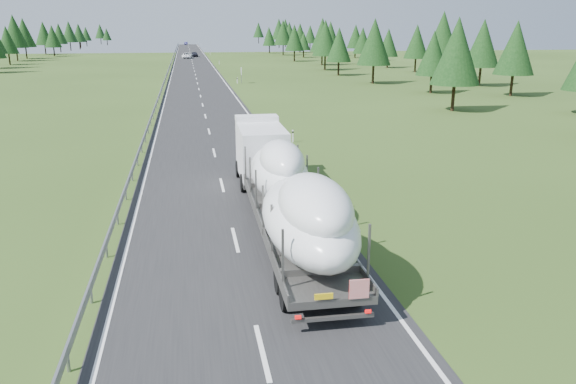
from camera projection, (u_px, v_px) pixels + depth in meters
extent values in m
plane|color=#2B4316|center=(262.00, 352.00, 16.13)|extent=(400.00, 400.00, 0.00)
cube|color=black|center=(195.00, 74.00, 110.55)|extent=(10.00, 400.00, 0.02)
cube|color=slate|center=(168.00, 72.00, 109.49)|extent=(0.08, 400.00, 0.32)
cylinder|color=slate|center=(68.00, 362.00, 15.16)|extent=(0.10, 0.10, 0.60)
cube|color=silver|center=(293.00, 136.00, 45.41)|extent=(0.12, 0.07, 1.00)
cube|color=black|center=(293.00, 132.00, 45.32)|extent=(0.13, 0.08, 0.12)
cube|color=silver|center=(237.00, 80.00, 92.63)|extent=(0.12, 0.07, 1.00)
cube|color=black|center=(237.00, 78.00, 92.54)|extent=(0.13, 0.08, 0.12)
cube|color=silver|center=(219.00, 62.00, 139.84)|extent=(0.12, 0.07, 1.00)
cube|color=black|center=(219.00, 61.00, 139.75)|extent=(0.13, 0.08, 0.12)
cube|color=silver|center=(210.00, 53.00, 187.05)|extent=(0.12, 0.07, 1.00)
cube|color=black|center=(210.00, 52.00, 186.96)|extent=(0.13, 0.08, 0.12)
cube|color=silver|center=(205.00, 48.00, 234.26)|extent=(0.12, 0.07, 1.00)
cube|color=black|center=(205.00, 47.00, 234.17)|extent=(0.13, 0.08, 0.12)
cube|color=silver|center=(201.00, 44.00, 281.47)|extent=(0.12, 0.07, 1.00)
cube|color=black|center=(201.00, 44.00, 281.38)|extent=(0.13, 0.08, 0.12)
cube|color=silver|center=(199.00, 42.00, 328.68)|extent=(0.12, 0.07, 1.00)
cube|color=black|center=(199.00, 41.00, 328.59)|extent=(0.13, 0.08, 0.12)
cylinder|color=slate|center=(241.00, 77.00, 92.60)|extent=(0.08, 0.08, 2.00)
cube|color=silver|center=(241.00, 71.00, 92.32)|extent=(0.05, 0.90, 1.20)
cylinder|color=black|center=(512.00, 83.00, 75.49)|extent=(0.36, 0.36, 3.37)
cone|color=black|center=(516.00, 48.00, 74.16)|extent=(5.24, 5.24, 7.02)
cylinder|color=black|center=(480.00, 75.00, 88.27)|extent=(0.36, 0.36, 3.49)
cone|color=black|center=(483.00, 43.00, 86.89)|extent=(5.43, 5.43, 7.27)
cylinder|color=black|center=(440.00, 68.00, 100.17)|extent=(0.36, 0.36, 3.99)
cone|color=black|center=(443.00, 35.00, 98.60)|extent=(6.21, 6.21, 8.31)
cylinder|color=black|center=(415.00, 64.00, 115.65)|extent=(0.36, 0.36, 3.25)
cone|color=black|center=(417.00, 41.00, 114.37)|extent=(5.06, 5.06, 6.77)
cylinder|color=black|center=(387.00, 61.00, 127.61)|extent=(0.36, 0.36, 2.97)
cone|color=black|center=(388.00, 42.00, 126.45)|extent=(4.62, 4.62, 6.19)
cylinder|color=black|center=(362.00, 58.00, 140.27)|extent=(0.36, 0.36, 3.06)
cone|color=black|center=(363.00, 40.00, 139.06)|extent=(4.76, 4.76, 6.37)
cylinder|color=black|center=(372.00, 55.00, 153.46)|extent=(0.36, 0.36, 3.17)
cone|color=black|center=(372.00, 38.00, 152.22)|extent=(4.94, 4.94, 6.61)
cylinder|color=black|center=(355.00, 52.00, 168.92)|extent=(0.36, 0.36, 3.33)
cone|color=black|center=(356.00, 36.00, 167.61)|extent=(5.18, 5.18, 6.94)
cylinder|color=black|center=(330.00, 50.00, 179.34)|extent=(0.36, 0.36, 3.67)
cone|color=black|center=(331.00, 34.00, 177.90)|extent=(5.70, 5.70, 7.64)
cylinder|color=black|center=(330.00, 49.00, 192.02)|extent=(0.36, 0.36, 3.38)
cone|color=black|center=(330.00, 35.00, 190.69)|extent=(5.26, 5.26, 7.05)
cylinder|color=black|center=(300.00, 48.00, 203.53)|extent=(0.36, 0.36, 3.52)
cone|color=black|center=(300.00, 34.00, 202.15)|extent=(5.47, 5.47, 7.33)
cylinder|color=black|center=(310.00, 46.00, 220.94)|extent=(0.36, 0.36, 3.31)
cone|color=black|center=(310.00, 34.00, 219.65)|extent=(5.14, 5.14, 6.89)
cylinder|color=black|center=(289.00, 45.00, 233.00)|extent=(0.36, 0.36, 3.78)
cone|color=black|center=(289.00, 32.00, 231.51)|extent=(5.88, 5.88, 7.87)
cylinder|color=black|center=(279.00, 43.00, 246.65)|extent=(0.36, 0.36, 4.28)
cone|color=black|center=(279.00, 29.00, 244.97)|extent=(6.65, 6.65, 8.91)
cylinder|color=black|center=(285.00, 42.00, 258.78)|extent=(0.36, 0.36, 4.28)
cone|color=black|center=(285.00, 29.00, 257.10)|extent=(6.66, 6.66, 8.92)
cylinder|color=black|center=(286.00, 42.00, 272.74)|extent=(0.36, 0.36, 3.92)
cone|color=black|center=(286.00, 30.00, 271.20)|extent=(6.09, 6.09, 8.16)
cylinder|color=black|center=(269.00, 42.00, 283.44)|extent=(0.36, 0.36, 3.07)
cone|color=black|center=(269.00, 33.00, 282.24)|extent=(4.77, 4.77, 6.39)
cylinder|color=black|center=(278.00, 41.00, 298.29)|extent=(0.36, 0.36, 3.14)
cone|color=black|center=(278.00, 33.00, 297.05)|extent=(4.88, 4.88, 6.53)
cylinder|color=black|center=(259.00, 40.00, 313.75)|extent=(0.36, 0.36, 3.90)
cone|color=black|center=(258.00, 30.00, 312.22)|extent=(6.07, 6.07, 8.13)
cylinder|color=black|center=(453.00, 95.00, 61.88)|extent=(0.36, 0.36, 3.44)
cone|color=black|center=(457.00, 51.00, 60.53)|extent=(5.35, 5.35, 7.17)
cylinder|color=black|center=(431.00, 83.00, 78.83)|extent=(0.36, 0.36, 2.91)
cone|color=black|center=(433.00, 53.00, 77.69)|extent=(4.53, 4.53, 6.07)
cylinder|color=black|center=(373.00, 73.00, 91.98)|extent=(0.36, 0.36, 3.55)
cone|color=black|center=(374.00, 42.00, 90.58)|extent=(5.52, 5.52, 7.39)
cylinder|color=black|center=(338.00, 67.00, 107.57)|extent=(0.36, 0.36, 3.05)
cone|color=black|center=(339.00, 45.00, 106.37)|extent=(4.75, 4.75, 6.36)
cylinder|color=black|center=(325.00, 62.00, 120.87)|extent=(0.36, 0.36, 3.58)
cone|color=black|center=(325.00, 38.00, 119.47)|extent=(5.57, 5.57, 7.46)
cylinder|color=black|center=(322.00, 57.00, 136.86)|extent=(0.36, 0.36, 3.81)
cone|color=black|center=(322.00, 35.00, 135.36)|extent=(5.92, 5.92, 7.93)
cylinder|color=black|center=(294.00, 55.00, 151.45)|extent=(0.36, 0.36, 3.29)
cone|color=black|center=(294.00, 38.00, 150.16)|extent=(5.12, 5.12, 6.86)
cylinder|color=black|center=(304.00, 53.00, 170.56)|extent=(0.36, 0.36, 2.60)
cone|color=black|center=(304.00, 41.00, 169.54)|extent=(4.04, 4.04, 5.42)
cylinder|color=black|center=(283.00, 49.00, 184.42)|extent=(0.36, 0.36, 3.84)
cone|color=black|center=(283.00, 32.00, 182.91)|extent=(5.98, 5.98, 8.00)
cylinder|color=black|center=(269.00, 49.00, 198.98)|extent=(0.36, 0.36, 3.02)
cone|color=black|center=(269.00, 37.00, 197.80)|extent=(4.69, 4.69, 6.28)
cylinder|color=black|center=(9.00, 58.00, 137.80)|extent=(0.36, 0.36, 3.17)
cone|color=black|center=(7.00, 40.00, 136.56)|extent=(4.94, 4.94, 6.61)
cylinder|color=black|center=(17.00, 53.00, 152.68)|extent=(0.36, 0.36, 4.19)
cone|color=black|center=(14.00, 31.00, 151.04)|extent=(6.52, 6.52, 8.73)
cylinder|color=black|center=(26.00, 52.00, 163.88)|extent=(0.36, 0.36, 3.93)
cone|color=black|center=(24.00, 32.00, 162.34)|extent=(6.12, 6.12, 8.20)
cylinder|color=black|center=(54.00, 51.00, 176.92)|extent=(0.36, 0.36, 3.29)
cone|color=black|center=(52.00, 36.00, 175.63)|extent=(5.11, 5.11, 6.85)
cylinder|color=black|center=(45.00, 49.00, 188.76)|extent=(0.36, 0.36, 3.68)
cone|color=black|center=(43.00, 33.00, 187.32)|extent=(5.73, 5.73, 7.68)
cylinder|color=black|center=(60.00, 47.00, 205.16)|extent=(0.36, 0.36, 3.52)
cone|color=black|center=(59.00, 34.00, 203.78)|extent=(5.47, 5.47, 7.33)
cylinder|color=black|center=(71.00, 46.00, 218.38)|extent=(0.36, 0.36, 3.82)
cone|color=black|center=(69.00, 32.00, 216.88)|extent=(5.95, 5.95, 7.97)
cylinder|color=black|center=(80.00, 45.00, 232.63)|extent=(0.36, 0.36, 3.51)
cone|color=black|center=(79.00, 33.00, 231.25)|extent=(5.46, 5.46, 7.32)
cylinder|color=black|center=(80.00, 44.00, 243.64)|extent=(0.36, 0.36, 3.42)
cone|color=black|center=(79.00, 33.00, 242.30)|extent=(5.32, 5.32, 7.13)
cylinder|color=black|center=(81.00, 44.00, 256.81)|extent=(0.36, 0.36, 2.95)
cone|color=black|center=(80.00, 35.00, 255.65)|extent=(4.59, 4.59, 6.14)
cylinder|color=black|center=(87.00, 43.00, 268.57)|extent=(0.36, 0.36, 3.10)
cone|color=black|center=(86.00, 34.00, 267.35)|extent=(4.83, 4.83, 6.47)
cylinder|color=black|center=(107.00, 42.00, 283.56)|extent=(0.36, 0.36, 2.89)
cone|color=black|center=(107.00, 34.00, 282.43)|extent=(4.49, 4.49, 6.01)
cylinder|color=black|center=(101.00, 41.00, 299.49)|extent=(0.36, 0.36, 3.60)
cone|color=black|center=(100.00, 31.00, 298.08)|extent=(5.60, 5.60, 7.50)
cube|color=white|center=(261.00, 152.00, 32.86)|extent=(2.66, 5.23, 2.91)
cube|color=black|center=(256.00, 135.00, 35.21)|extent=(2.39, 0.11, 1.46)
cube|color=white|center=(256.00, 118.00, 34.56)|extent=(2.61, 1.28, 0.31)
cube|color=#5C5A57|center=(264.00, 179.00, 32.27)|extent=(2.64, 3.15, 0.26)
cylinder|color=black|center=(239.00, 169.00, 34.83)|extent=(0.38, 1.04, 1.04)
cylinder|color=black|center=(277.00, 167.00, 35.24)|extent=(0.38, 1.04, 1.04)
cylinder|color=black|center=(244.00, 183.00, 31.69)|extent=(0.38, 1.04, 1.04)
cylinder|color=black|center=(286.00, 181.00, 32.09)|extent=(0.38, 1.04, 1.04)
cube|color=#5C5A57|center=(292.00, 224.00, 23.81)|extent=(2.97, 14.59, 0.27)
cube|color=#5C5A57|center=(260.00, 220.00, 23.51)|extent=(0.22, 14.56, 0.25)
cube|color=#5C5A57|center=(324.00, 216.00, 23.97)|extent=(0.22, 14.56, 0.25)
cube|color=#5C5A57|center=(285.00, 259.00, 17.37)|extent=(0.07, 0.07, 1.98)
cube|color=#5C5A57|center=(371.00, 253.00, 17.84)|extent=(0.07, 0.07, 1.98)
cube|color=#5C5A57|center=(273.00, 231.00, 19.73)|extent=(0.07, 0.07, 1.98)
cube|color=#5C5A57|center=(349.00, 227.00, 20.19)|extent=(0.07, 0.07, 1.98)
cube|color=#5C5A57|center=(263.00, 210.00, 22.08)|extent=(0.07, 0.07, 1.98)
cube|color=#5C5A57|center=(332.00, 206.00, 22.55)|extent=(0.07, 0.07, 1.98)
cube|color=#5C5A57|center=(256.00, 192.00, 24.44)|extent=(0.07, 0.07, 1.98)
cube|color=#5C5A57|center=(318.00, 189.00, 24.91)|extent=(0.07, 0.07, 1.98)
cube|color=#5C5A57|center=(249.00, 177.00, 26.80)|extent=(0.07, 0.07, 1.98)
cube|color=#5C5A57|center=(306.00, 175.00, 27.27)|extent=(0.07, 0.07, 1.98)
cube|color=#5C5A57|center=(244.00, 165.00, 29.16)|extent=(0.07, 0.07, 1.98)
cube|color=#5C5A57|center=(296.00, 163.00, 29.62)|extent=(0.07, 0.07, 1.98)
cylinder|color=black|center=(289.00, 295.00, 18.44)|extent=(0.43, 1.04, 1.04)
cylinder|color=black|center=(356.00, 290.00, 18.83)|extent=(0.43, 1.04, 1.04)
cylinder|color=black|center=(283.00, 279.00, 19.62)|extent=(0.43, 1.04, 1.04)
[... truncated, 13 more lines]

